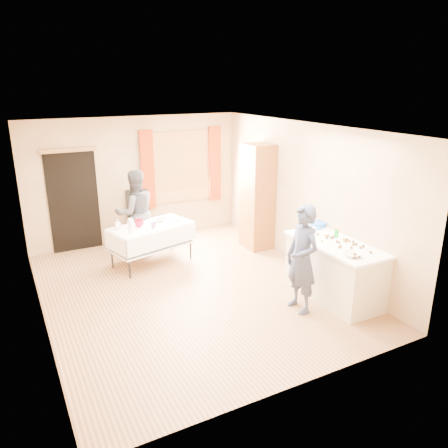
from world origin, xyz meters
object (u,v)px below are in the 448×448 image
cabinet (257,197)px  girl (302,259)px  woman (136,213)px  party_table (152,241)px  counter (334,270)px  chair (141,228)px

cabinet → girl: 2.68m
woman → party_table: bearing=96.5°
girl → woman: (-1.46, 3.34, 0.03)m
party_table → woman: 0.75m
cabinet → party_table: size_ratio=1.28×
counter → party_table: size_ratio=1.00×
chair → woman: woman is taller
party_table → chair: size_ratio=1.47×
party_table → chair: (0.14, 1.14, -0.11)m
chair → girl: girl is taller
cabinet → counter: cabinet is taller
woman → girl: bearing=111.9°
chair → cabinet: bearing=-24.3°
party_table → girl: size_ratio=1.01×
party_table → girl: bearing=-77.9°
counter → chair: 4.23m
cabinet → woman: 2.42m
party_table → woman: bearing=83.5°
counter → girl: size_ratio=1.02×
cabinet → counter: size_ratio=1.28×
girl → party_table: bearing=-154.3°
party_table → woman: woman is taller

